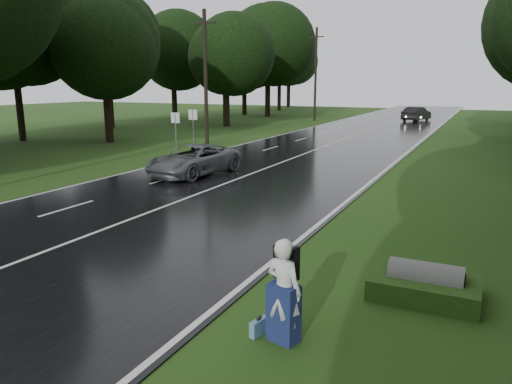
% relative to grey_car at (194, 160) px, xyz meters
% --- Properties ---
extents(ground, '(160.00, 160.00, 0.00)m').
position_rel_grey_car_xyz_m(ground, '(2.45, -9.50, -0.77)').
color(ground, '#254514').
rests_on(ground, ground).
extents(road, '(12.00, 140.00, 0.04)m').
position_rel_grey_car_xyz_m(road, '(2.45, 10.50, -0.75)').
color(road, black).
rests_on(road, ground).
extents(lane_center, '(0.12, 140.00, 0.01)m').
position_rel_grey_car_xyz_m(lane_center, '(2.45, 10.50, -0.73)').
color(lane_center, silver).
rests_on(lane_center, road).
extents(grey_car, '(3.01, 5.51, 1.46)m').
position_rel_grey_car_xyz_m(grey_car, '(0.00, 0.00, 0.00)').
color(grey_car, '#525557').
rests_on(grey_car, road).
extents(far_car, '(2.93, 5.30, 1.66)m').
position_rel_grey_car_xyz_m(far_car, '(5.05, 40.39, 0.10)').
color(far_car, black).
rests_on(far_car, road).
extents(hitchhiker, '(0.78, 0.74, 1.89)m').
position_rel_grey_car_xyz_m(hitchhiker, '(9.92, -12.44, 0.11)').
color(hitchhiker, silver).
rests_on(hitchhiker, ground).
extents(suitcase, '(0.21, 0.44, 0.30)m').
position_rel_grey_car_xyz_m(suitcase, '(9.45, -12.46, -0.62)').
color(suitcase, teal).
rests_on(suitcase, ground).
extents(culvert, '(1.52, 0.76, 0.76)m').
position_rel_grey_car_xyz_m(culvert, '(11.94, -9.47, -0.77)').
color(culvert, slate).
rests_on(culvert, ground).
extents(utility_pole_mid, '(1.80, 0.28, 9.56)m').
position_rel_grey_car_xyz_m(utility_pole_mid, '(-6.05, 11.14, -0.77)').
color(utility_pole_mid, black).
rests_on(utility_pole_mid, ground).
extents(utility_pole_far, '(1.80, 0.28, 10.72)m').
position_rel_grey_car_xyz_m(utility_pole_far, '(-6.05, 35.77, -0.77)').
color(utility_pole_far, black).
rests_on(utility_pole_far, ground).
extents(road_sign_a, '(0.64, 0.10, 2.66)m').
position_rel_grey_car_xyz_m(road_sign_a, '(-4.75, 5.33, -0.77)').
color(road_sign_a, white).
rests_on(road_sign_a, ground).
extents(road_sign_b, '(0.66, 0.10, 2.74)m').
position_rel_grey_car_xyz_m(road_sign_b, '(-4.75, 7.32, -0.77)').
color(road_sign_b, white).
rests_on(road_sign_b, ground).
extents(tree_left_d, '(7.99, 7.99, 12.49)m').
position_rel_grey_car_xyz_m(tree_left_d, '(-13.32, 8.74, -0.77)').
color(tree_left_d, black).
rests_on(tree_left_d, ground).
extents(tree_left_e, '(7.93, 7.93, 12.40)m').
position_rel_grey_car_xyz_m(tree_left_e, '(-11.94, 24.67, -0.77)').
color(tree_left_e, black).
rests_on(tree_left_e, ground).
extents(tree_left_f, '(10.18, 10.18, 15.90)m').
position_rel_grey_car_xyz_m(tree_left_f, '(-14.19, 40.08, -0.77)').
color(tree_left_f, black).
rests_on(tree_left_f, ground).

